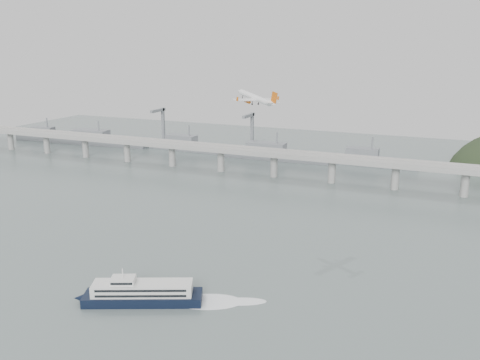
% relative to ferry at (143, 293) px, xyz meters
% --- Properties ---
extents(ground, '(900.00, 900.00, 0.00)m').
position_rel_ferry_xyz_m(ground, '(10.44, 29.73, -4.36)').
color(ground, slate).
rests_on(ground, ground).
extents(bridge, '(800.00, 22.00, 23.90)m').
position_rel_ferry_xyz_m(bridge, '(9.29, 229.73, 13.29)').
color(bridge, '#969694').
rests_on(bridge, ground).
extents(distant_fleet, '(453.00, 60.90, 40.00)m').
position_rel_ferry_xyz_m(distant_fleet, '(-144.92, 294.81, 1.86)').
color(distant_fleet, slate).
rests_on(distant_fleet, ground).
extents(ferry, '(80.29, 41.26, 16.07)m').
position_rel_ferry_xyz_m(ferry, '(0.00, 0.00, 0.00)').
color(ferry, black).
rests_on(ferry, ground).
extents(airliner, '(31.81, 30.10, 9.08)m').
position_rel_ferry_xyz_m(airliner, '(12.26, 104.21, 75.66)').
color(airliner, white).
rests_on(airliner, ground).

